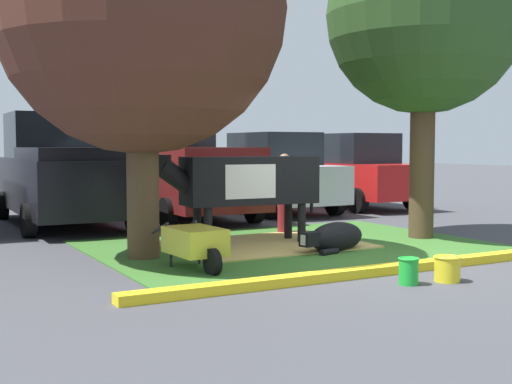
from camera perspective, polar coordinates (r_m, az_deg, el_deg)
name	(u,v)px	position (r m, az deg, el deg)	size (l,w,h in m)	color
ground_plane	(366,261)	(10.01, 9.32, -5.84)	(80.00, 80.00, 0.00)	#424247
grass_island	(293,246)	(11.27, 3.16, -4.64)	(6.49, 4.91, 0.02)	#386B28
curb_yellow	(396,268)	(9.19, 11.85, -6.37)	(7.69, 0.24, 0.12)	yellow
hay_bedding	(265,245)	(11.32, 0.73, -4.51)	(3.20, 2.40, 0.04)	tan
shade_tree_left	(141,9)	(10.29, -9.78, 15.10)	(4.29, 4.29, 5.85)	#4C3823
shade_tree_right	(424,17)	(12.72, 14.14, 14.23)	(3.52, 3.52, 5.78)	#4C3823
cow_holstein	(244,181)	(11.26, -1.00, 0.92)	(3.14, 0.84, 1.55)	black
calf_lying	(335,237)	(10.74, 6.74, -3.85)	(1.33, 0.69, 0.48)	black
person_handler	(284,191)	(12.82, 2.43, 0.06)	(0.45, 0.34, 1.54)	maroon
wheelbarrow	(196,242)	(9.16, -5.16, -4.27)	(0.65, 1.61, 0.63)	gold
bucket_green	(409,271)	(8.43, 12.85, -6.54)	(0.26, 0.26, 0.33)	green
bucket_yellow	(447,268)	(8.74, 15.96, -6.26)	(0.34, 0.34, 0.32)	yellow
pickup_truck_black	(61,173)	(14.96, -16.23, 1.59)	(2.27, 5.42, 2.42)	black
pickup_truck_maroon	(180,170)	(15.85, -6.51, 1.85)	(2.27, 5.42, 2.42)	maroon
sedan_silver	(274,174)	(17.02, 1.52, 1.58)	(2.06, 4.42, 2.02)	silver
sedan_red	(353,171)	(18.59, 8.25, 1.74)	(2.06, 4.42, 2.02)	red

